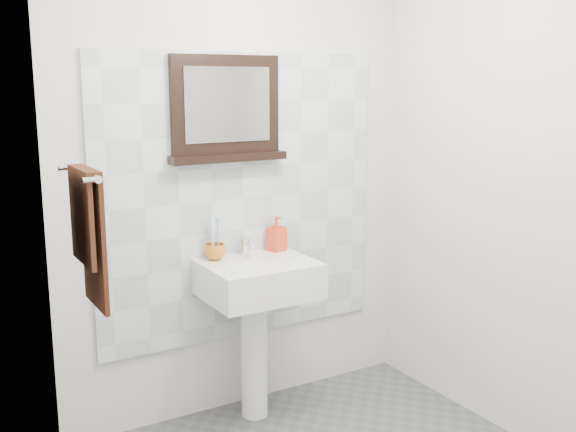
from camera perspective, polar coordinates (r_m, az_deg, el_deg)
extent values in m
cube|color=silver|center=(3.54, -4.00, 3.15)|extent=(2.00, 0.01, 2.50)
cube|color=silver|center=(2.17, -14.60, -2.39)|extent=(0.01, 2.20, 2.50)
cube|color=silver|center=(3.32, 20.75, 1.88)|extent=(0.01, 2.20, 2.50)
cube|color=silver|center=(3.55, -3.89, 1.53)|extent=(1.60, 0.02, 1.50)
cylinder|color=white|center=(3.62, -2.89, -11.65)|extent=(0.14, 0.14, 0.68)
cube|color=white|center=(3.42, -2.49, -5.35)|extent=(0.55, 0.44, 0.18)
cylinder|color=silver|center=(3.39, -2.34, -4.22)|extent=(0.32, 0.32, 0.02)
cylinder|color=#4C4C4F|center=(3.38, -2.34, -4.04)|extent=(0.04, 0.04, 0.00)
cylinder|color=silver|center=(3.52, -3.66, -2.63)|extent=(0.04, 0.04, 0.09)
cylinder|color=silver|center=(3.47, -3.33, -2.47)|extent=(0.02, 0.10, 0.02)
cube|color=silver|center=(3.52, -3.78, -1.79)|extent=(0.02, 0.07, 0.01)
imported|color=orange|center=(3.45, -6.19, -3.03)|extent=(0.14, 0.14, 0.08)
cylinder|color=white|center=(3.41, -6.42, -2.07)|extent=(0.01, 0.01, 0.19)
cube|color=white|center=(3.39, -6.46, -0.38)|extent=(0.01, 0.01, 0.03)
cylinder|color=#63B3E3|center=(3.43, -5.92, -2.00)|extent=(0.01, 0.01, 0.19)
cube|color=#63B3E3|center=(3.41, -5.95, -0.31)|extent=(0.01, 0.01, 0.03)
cylinder|color=white|center=(3.45, -6.34, -1.94)|extent=(0.01, 0.01, 0.19)
cube|color=white|center=(3.42, -6.38, -0.26)|extent=(0.01, 0.01, 0.03)
cylinder|color=#63B3E3|center=(3.44, -6.45, -1.98)|extent=(0.01, 0.01, 0.19)
cube|color=#63B3E3|center=(3.42, -6.49, -0.30)|extent=(0.01, 0.01, 0.03)
cylinder|color=white|center=(3.45, -5.97, -1.94)|extent=(0.01, 0.01, 0.19)
cube|color=white|center=(3.42, -6.00, -0.26)|extent=(0.01, 0.01, 0.03)
imported|color=red|center=(3.60, -1.00, -1.49)|extent=(0.10, 0.11, 0.19)
cube|color=black|center=(3.43, -5.33, 9.38)|extent=(0.58, 0.06, 0.49)
cube|color=#99999E|center=(3.40, -5.09, 9.37)|extent=(0.46, 0.01, 0.37)
cube|color=black|center=(3.43, -5.07, 4.97)|extent=(0.62, 0.11, 0.04)
cylinder|color=silver|center=(2.67, -16.85, 3.49)|extent=(0.03, 0.40, 0.03)
cylinder|color=silver|center=(2.48, -16.46, 2.94)|extent=(0.05, 0.02, 0.02)
cylinder|color=silver|center=(2.84, -18.37, 3.85)|extent=(0.05, 0.02, 0.02)
cube|color=black|center=(2.72, -16.12, -2.12)|extent=(0.02, 0.30, 0.52)
cube|color=black|center=(2.69, -17.05, -0.35)|extent=(0.02, 0.30, 0.34)
cube|color=black|center=(2.66, -16.86, 3.59)|extent=(0.06, 0.30, 0.03)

